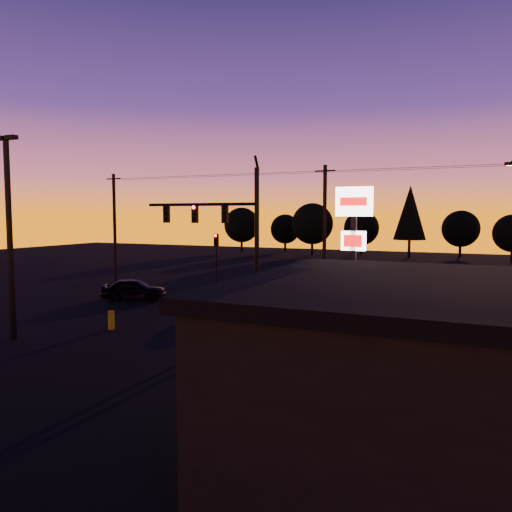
{
  "coord_description": "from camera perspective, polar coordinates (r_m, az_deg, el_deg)",
  "views": [
    {
      "loc": [
        11.85,
        -18.72,
        5.68
      ],
      "look_at": [
        1.0,
        5.0,
        3.5
      ],
      "focal_mm": 35.0,
      "sensor_mm": 36.0,
      "label": 1
    }
  ],
  "objects": [
    {
      "name": "ground",
      "position": [
        22.87,
        -7.62,
        -9.65
      ],
      "size": [
        120.0,
        120.0,
        0.0
      ],
      "primitive_type": "plane",
      "color": "black",
      "rests_on": "ground"
    },
    {
      "name": "lane_arrow",
      "position": [
        24.01,
        -4.45,
        -8.91
      ],
      "size": [
        1.2,
        3.1,
        0.01
      ],
      "color": "beige",
      "rests_on": "ground"
    },
    {
      "name": "traffic_signal_mast",
      "position": [
        25.67,
        -3.17,
        3.11
      ],
      "size": [
        6.79,
        0.52,
        8.58
      ],
      "color": "black",
      "rests_on": "ground"
    },
    {
      "name": "secondary_signal",
      "position": [
        34.7,
        -4.56,
        0.1
      ],
      "size": [
        0.3,
        0.31,
        4.35
      ],
      "color": "black",
      "rests_on": "ground"
    },
    {
      "name": "parking_lot_light",
      "position": [
        24.93,
        -26.38,
        3.34
      ],
      "size": [
        1.25,
        0.3,
        9.14
      ],
      "color": "black",
      "rests_on": "ground"
    },
    {
      "name": "pylon_sign",
      "position": [
        20.8,
        11.1,
        2.58
      ],
      "size": [
        1.5,
        0.28,
        6.8
      ],
      "color": "black",
      "rests_on": "ground"
    },
    {
      "name": "utility_pole_0",
      "position": [
        42.98,
        -15.85,
        3.15
      ],
      "size": [
        1.4,
        0.26,
        9.0
      ],
      "color": "black",
      "rests_on": "ground"
    },
    {
      "name": "utility_pole_1",
      "position": [
        34.18,
        7.83,
        2.91
      ],
      "size": [
        1.4,
        0.26,
        9.0
      ],
      "color": "black",
      "rests_on": "ground"
    },
    {
      "name": "power_wires",
      "position": [
        34.29,
        7.91,
        9.56
      ],
      "size": [
        36.0,
        1.22,
        0.07
      ],
      "color": "black",
      "rests_on": "ground"
    },
    {
      "name": "bollard",
      "position": [
        25.84,
        -16.22,
        -7.06
      ],
      "size": [
        0.31,
        0.31,
        0.93
      ],
      "primitive_type": "cylinder",
      "color": "#D5C60E",
      "rests_on": "ground"
    },
    {
      "name": "tree_0",
      "position": [
        76.62,
        -1.65,
        3.56
      ],
      "size": [
        5.36,
        5.36,
        6.74
      ],
      "color": "black",
      "rests_on": "ground"
    },
    {
      "name": "tree_1",
      "position": [
        76.97,
        3.36,
        3.1
      ],
      "size": [
        4.54,
        4.54,
        5.71
      ],
      "color": "black",
      "rests_on": "ground"
    },
    {
      "name": "tree_2",
      "position": [
        70.22,
        6.46,
        3.68
      ],
      "size": [
        5.77,
        5.78,
        7.26
      ],
      "color": "black",
      "rests_on": "ground"
    },
    {
      "name": "tree_3",
      "position": [
        72.5,
        11.96,
        3.14
      ],
      "size": [
        4.95,
        4.95,
        6.22
      ],
      "color": "black",
      "rests_on": "ground"
    },
    {
      "name": "tree_4",
      "position": [
        68.29,
        17.19,
        4.77
      ],
      "size": [
        4.18,
        4.18,
        9.5
      ],
      "color": "black",
      "rests_on": "ground"
    },
    {
      "name": "tree_5",
      "position": [
        72.8,
        22.35,
        2.9
      ],
      "size": [
        4.95,
        4.95,
        6.22
      ],
      "color": "black",
      "rests_on": "ground"
    },
    {
      "name": "car_left",
      "position": [
        34.19,
        -13.76,
        -3.71
      ],
      "size": [
        4.52,
        3.28,
        1.43
      ],
      "primitive_type": "imported",
      "rotation": [
        0.0,
        0.0,
        2.0
      ],
      "color": "black",
      "rests_on": "ground"
    },
    {
      "name": "car_mid",
      "position": [
        28.32,
        -1.5,
        -5.45
      ],
      "size": [
        4.19,
        2.32,
        1.31
      ],
      "primitive_type": "imported",
      "rotation": [
        0.0,
        0.0,
        1.82
      ],
      "color": "black",
      "rests_on": "ground"
    },
    {
      "name": "car_right",
      "position": [
        28.17,
        17.06,
        -5.61
      ],
      "size": [
        5.14,
        2.95,
        1.4
      ],
      "primitive_type": "imported",
      "rotation": [
        0.0,
        0.0,
        -1.35
      ],
      "color": "black",
      "rests_on": "ground"
    },
    {
      "name": "suv_parked",
      "position": [
        16.57,
        23.49,
        -12.97
      ],
      "size": [
        4.93,
        5.8,
        1.48
      ],
      "primitive_type": "imported",
      "rotation": [
        0.0,
        0.0,
        0.57
      ],
      "color": "black",
      "rests_on": "ground"
    }
  ]
}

